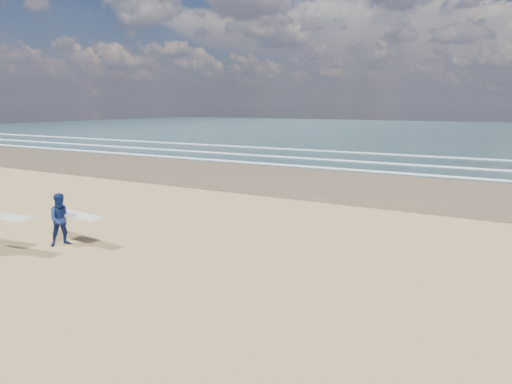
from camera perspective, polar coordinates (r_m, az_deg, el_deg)
The scene contains 1 object.
surfer_far at distance 15.81m, azimuth -22.98°, elevation -3.12°, with size 2.24×1.22×1.70m.
Camera 1 is at (11.82, -7.32, 4.46)m, focal length 32.00 mm.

